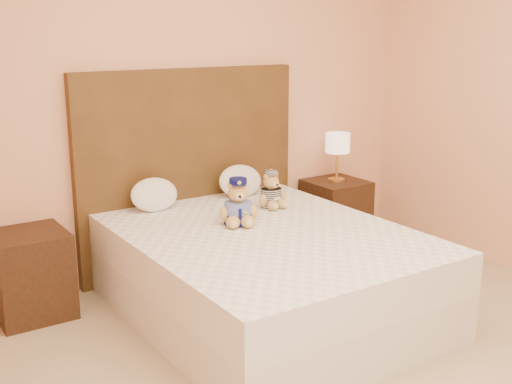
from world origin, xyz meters
The scene contains 10 objects.
room_walls centered at (0.00, 0.46, 1.81)m, with size 4.04×4.52×2.72m.
bed centered at (0.00, 1.20, 0.28)m, with size 1.60×2.00×0.55m.
headboard centered at (0.00, 2.21, 0.75)m, with size 1.75×0.08×1.50m, color #533719.
nightstand_left centered at (-1.25, 2.00, 0.28)m, with size 0.45×0.45×0.55m, color #341F10.
nightstand_right centered at (1.25, 2.00, 0.28)m, with size 0.45×0.45×0.55m, color #341F10.
lamp centered at (1.25, 2.00, 0.85)m, with size 0.20×0.20×0.40m.
teddy_police centered at (-0.06, 1.43, 0.70)m, with size 0.26×0.25×0.30m, color #B99248, non-canonical shape.
teddy_prisoner centered at (0.34, 1.64, 0.68)m, with size 0.23×0.22×0.25m, color #B99248, non-canonical shape.
pillow_left centered at (-0.37, 2.03, 0.67)m, with size 0.35×0.22×0.24m, color white.
pillow_right centered at (0.33, 2.03, 0.68)m, with size 0.36×0.23×0.25m, color white.
Camera 1 is at (-2.15, -1.93, 1.79)m, focal length 45.00 mm.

